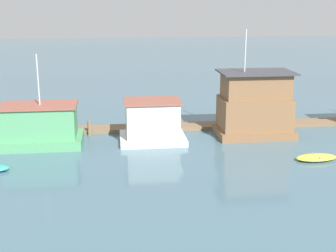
{
  "coord_description": "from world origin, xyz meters",
  "views": [
    {
      "loc": [
        -4.15,
        -35.67,
        10.97
      ],
      "look_at": [
        0.0,
        -1.0,
        1.4
      ],
      "focal_mm": 50.0,
      "sensor_mm": 36.0,
      "label": 1
    }
  ],
  "objects": [
    {
      "name": "houseboat_white",
      "position": [
        -1.15,
        -0.23,
        1.53
      ],
      "size": [
        5.13,
        3.99,
        3.3
      ],
      "color": "white",
      "rests_on": "ground_plane"
    },
    {
      "name": "ground_plane",
      "position": [
        0.0,
        0.0,
        0.0
      ],
      "size": [
        200.0,
        200.0,
        0.0
      ],
      "primitive_type": "plane",
      "color": "#426070"
    },
    {
      "name": "mooring_post_far_left",
      "position": [
        -6.18,
        2.01,
        0.61
      ],
      "size": [
        0.31,
        0.31,
        1.23
      ],
      "primitive_type": "cylinder",
      "color": "brown",
      "rests_on": "ground_plane"
    },
    {
      "name": "dock_walkway",
      "position": [
        0.0,
        3.22,
        0.15
      ],
      "size": [
        51.0,
        1.92,
        0.3
      ],
      "primitive_type": "cube",
      "color": "brown",
      "rests_on": "ground_plane"
    },
    {
      "name": "houseboat_brown",
      "position": [
        7.27,
        0.35,
        2.46
      ],
      "size": [
        6.19,
        4.03,
        8.63
      ],
      "color": "brown",
      "rests_on": "ground_plane"
    },
    {
      "name": "houseboat_green",
      "position": [
        -9.82,
        -0.27,
        1.49
      ],
      "size": [
        6.39,
        3.98,
        7.01
      ],
      "color": "#4C9360",
      "rests_on": "ground_plane"
    },
    {
      "name": "mooring_post_near_left",
      "position": [
        10.05,
        2.01,
        0.82
      ],
      "size": [
        0.3,
        0.3,
        1.65
      ],
      "primitive_type": "cylinder",
      "color": "brown",
      "rests_on": "ground_plane"
    },
    {
      "name": "dinghy_yellow",
      "position": [
        9.85,
        -6.14,
        0.19
      ],
      "size": [
        3.06,
        1.71,
        0.37
      ],
      "color": "yellow",
      "rests_on": "ground_plane"
    },
    {
      "name": "mooring_post_near_right",
      "position": [
        -9.8,
        2.01,
        1.07
      ],
      "size": [
        0.21,
        0.21,
        2.14
      ],
      "primitive_type": "cylinder",
      "color": "brown",
      "rests_on": "ground_plane"
    }
  ]
}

